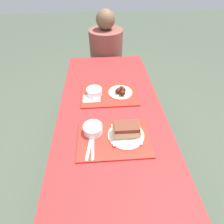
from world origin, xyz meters
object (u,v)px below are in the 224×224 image
at_px(brisket_sandwich_plate, 126,131).
at_px(wings_plate_far, 121,91).
at_px(bowl_coleslaw_near, 93,129).
at_px(tray_near, 115,138).
at_px(person_seated_across, 106,47).
at_px(bowl_coleslaw_far, 94,92).
at_px(tray_far, 110,94).

height_order(brisket_sandwich_plate, wings_plate_far, brisket_sandwich_plate).
bearing_deg(bowl_coleslaw_near, tray_near, -23.35).
relative_size(tray_near, brisket_sandwich_plate, 1.98).
height_order(tray_near, person_seated_across, person_seated_across).
height_order(bowl_coleslaw_near, bowl_coleslaw_far, same).
bearing_deg(brisket_sandwich_plate, tray_near, -168.44).
height_order(tray_near, brisket_sandwich_plate, brisket_sandwich_plate).
bearing_deg(tray_far, brisket_sandwich_plate, -80.36).
relative_size(tray_far, bowl_coleslaw_near, 3.74).
xyz_separation_m(tray_far, wings_plate_far, (0.09, 0.00, 0.02)).
distance_m(tray_far, brisket_sandwich_plate, 0.45).
relative_size(bowl_coleslaw_near, person_seated_across, 0.18).
height_order(bowl_coleslaw_far, person_seated_across, person_seated_across).
xyz_separation_m(bowl_coleslaw_near, person_seated_across, (0.15, 1.32, -0.02)).
distance_m(bowl_coleslaw_near, wings_plate_far, 0.46).
xyz_separation_m(tray_near, brisket_sandwich_plate, (0.07, 0.02, 0.04)).
height_order(bowl_coleslaw_far, wings_plate_far, bowl_coleslaw_far).
distance_m(bowl_coleslaw_near, brisket_sandwich_plate, 0.21).
height_order(tray_near, bowl_coleslaw_far, bowl_coleslaw_far).
xyz_separation_m(bowl_coleslaw_near, brisket_sandwich_plate, (0.21, -0.04, 0.01)).
bearing_deg(brisket_sandwich_plate, tray_far, 99.64).
xyz_separation_m(brisket_sandwich_plate, bowl_coleslaw_far, (-0.20, 0.44, -0.01)).
distance_m(bowl_coleslaw_near, person_seated_across, 1.33).
bearing_deg(brisket_sandwich_plate, person_seated_across, 92.55).
bearing_deg(person_seated_across, brisket_sandwich_plate, -87.45).
relative_size(tray_near, bowl_coleslaw_far, 3.74).
relative_size(brisket_sandwich_plate, bowl_coleslaw_far, 1.89).
xyz_separation_m(tray_near, tray_far, (-0.00, 0.46, 0.00)).
bearing_deg(tray_near, person_seated_across, 89.44).
bearing_deg(wings_plate_far, person_seated_across, 94.73).
bearing_deg(tray_far, tray_near, -89.84).
distance_m(bowl_coleslaw_far, wings_plate_far, 0.22).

